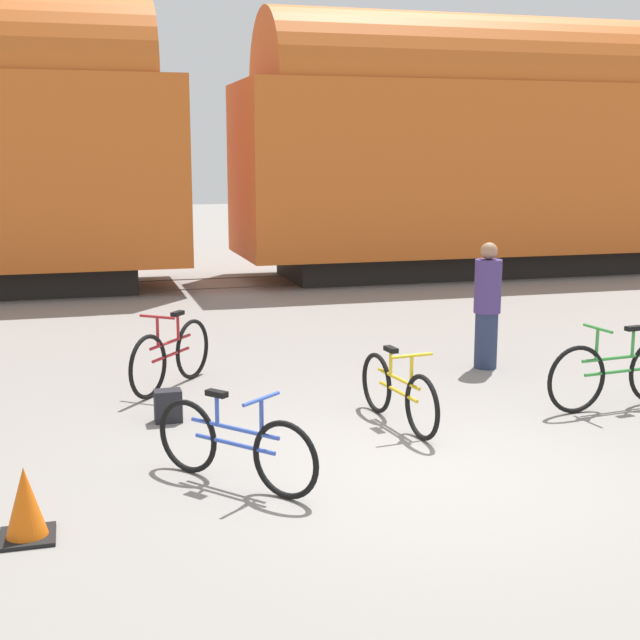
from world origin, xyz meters
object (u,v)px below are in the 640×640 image
Objects in this scene: bicycle_green at (617,373)px; traffic_cone at (25,506)px; bicycle_blue at (235,445)px; backpack at (168,406)px; bicycle_yellow at (398,392)px; freight_train at (210,140)px; bicycle_maroon at (171,356)px; person_in_purple at (487,306)px.

bicycle_green reaches higher than traffic_cone.
backpack is (-0.35, 1.96, -0.18)m from bicycle_blue.
bicycle_yellow is 3.00× the size of traffic_cone.
freight_train is 39.80× the size of bicycle_maroon.
traffic_cone is (-5.55, -3.86, -0.57)m from person_in_purple.
bicycle_green is 2.54m from bicycle_yellow.
person_in_purple reaches higher than bicycle_yellow.
bicycle_green is at bearing -169.01° from person_in_purple.
bicycle_maroon reaches higher than traffic_cone.
bicycle_blue is (-1.63, -11.61, -2.65)m from freight_train.
bicycle_maroon reaches higher than backpack.
bicycle_maroon is 4.12× the size of backpack.
bicycle_green is 2.18m from person_in_purple.
traffic_cone is at bearing -116.61° from backpack.
freight_train reaches higher than traffic_cone.
freight_train is 33.74× the size of bicycle_yellow.
bicycle_yellow is at bearing -88.44° from freight_train.
bicycle_green is 1.11× the size of person_in_purple.
bicycle_green is 6.37m from traffic_cone.
bicycle_blue reaches higher than bicycle_yellow.
bicycle_yellow is 1.01× the size of person_in_purple.
bicycle_maroon is at bearing 84.41° from person_in_purple.
bicycle_green is (2.82, -10.46, -2.60)m from freight_train.
backpack is at bearing 161.40° from bicycle_yellow.
bicycle_blue is at bearing -148.05° from bicycle_yellow.
bicycle_yellow is 2.40m from backpack.
bicycle_blue is at bearing 21.27° from traffic_cone.
bicycle_maroon reaches higher than bicycle_yellow.
bicycle_blue reaches higher than traffic_cone.
freight_train is at bearing 91.56° from bicycle_yellow.
traffic_cone is (-3.58, -1.84, -0.09)m from bicycle_yellow.
backpack is (-2.27, 0.76, -0.18)m from bicycle_yellow.
bicycle_green is 3.32× the size of traffic_cone.
freight_train is at bearing 105.09° from bicycle_green.
freight_train is 8.89m from bicycle_maroon.
backpack is at bearing 100.21° from bicycle_blue.
freight_train reaches higher than backpack.
backpack is 0.62× the size of traffic_cone.
bicycle_blue is at bearing -165.57° from bicycle_green.
bicycle_maroon is 0.85× the size of bicycle_yellow.
bicycle_yellow is (1.92, 1.20, -0.00)m from bicycle_blue.
bicycle_green reaches higher than backpack.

